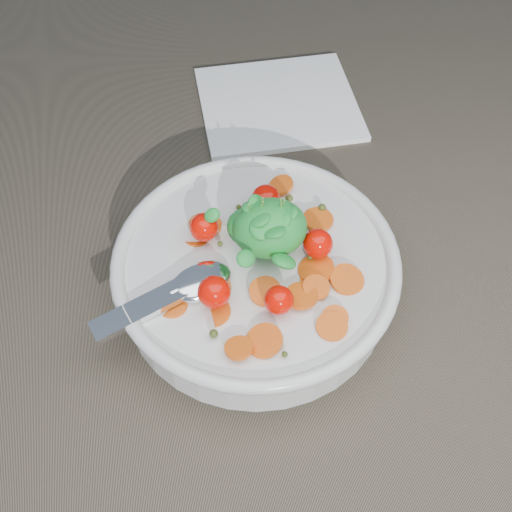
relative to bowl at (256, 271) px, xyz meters
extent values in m
plane|color=brown|center=(0.01, -0.02, -0.03)|extent=(6.00, 6.00, 0.00)
cylinder|color=silver|center=(0.00, 0.00, -0.01)|extent=(0.23, 0.23, 0.04)
torus|color=silver|center=(0.00, 0.00, 0.02)|extent=(0.24, 0.24, 0.01)
cylinder|color=silver|center=(0.00, 0.00, -0.03)|extent=(0.11, 0.11, 0.01)
cylinder|color=brown|center=(0.00, 0.00, -0.01)|extent=(0.21, 0.21, 0.03)
cylinder|color=orange|center=(0.05, -0.02, 0.02)|extent=(0.04, 0.04, 0.01)
cylinder|color=orange|center=(-0.01, -0.08, 0.02)|extent=(0.04, 0.04, 0.01)
cylinder|color=orange|center=(-0.04, -0.02, 0.02)|extent=(0.04, 0.04, 0.01)
cylinder|color=orange|center=(-0.04, -0.04, 0.01)|extent=(0.04, 0.04, 0.01)
cylinder|color=orange|center=(0.05, -0.07, 0.02)|extent=(0.03, 0.03, 0.01)
cylinder|color=orange|center=(-0.07, -0.03, 0.01)|extent=(0.03, 0.03, 0.01)
cylinder|color=orange|center=(0.06, 0.03, 0.02)|extent=(0.03, 0.03, 0.01)
cylinder|color=orange|center=(0.04, -0.08, 0.02)|extent=(0.03, 0.03, 0.01)
cylinder|color=orange|center=(0.03, -0.04, 0.02)|extent=(0.04, 0.04, 0.01)
cylinder|color=orange|center=(0.04, -0.04, 0.02)|extent=(0.02, 0.02, 0.01)
cylinder|color=orange|center=(-0.03, -0.08, 0.02)|extent=(0.03, 0.03, 0.01)
cylinder|color=orange|center=(0.04, -0.03, 0.01)|extent=(0.03, 0.03, 0.01)
cylinder|color=orange|center=(0.07, -0.04, 0.02)|extent=(0.03, 0.03, 0.01)
cylinder|color=orange|center=(0.04, 0.07, 0.02)|extent=(0.03, 0.03, 0.01)
cylinder|color=orange|center=(-0.04, 0.04, 0.02)|extent=(0.04, 0.04, 0.01)
cylinder|color=orange|center=(0.00, -0.03, 0.02)|extent=(0.03, 0.03, 0.01)
cylinder|color=orange|center=(-0.04, 0.03, 0.01)|extent=(0.03, 0.03, 0.01)
cylinder|color=orange|center=(0.05, -0.02, 0.01)|extent=(0.03, 0.03, 0.01)
cylinder|color=orange|center=(-0.04, 0.04, 0.02)|extent=(0.03, 0.03, 0.01)
sphere|color=#3A4517|center=(0.02, -0.05, 0.02)|extent=(0.01, 0.01, 0.01)
sphere|color=#3A4517|center=(-0.03, 0.02, 0.02)|extent=(0.00, 0.00, 0.00)
sphere|color=#3A4517|center=(0.02, 0.02, 0.02)|extent=(0.01, 0.01, 0.01)
sphere|color=#3A4517|center=(-0.05, -0.07, 0.02)|extent=(0.01, 0.01, 0.01)
sphere|color=#3A4517|center=(0.04, 0.04, 0.02)|extent=(0.01, 0.01, 0.01)
sphere|color=#3A4517|center=(0.04, 0.06, 0.02)|extent=(0.01, 0.01, 0.01)
sphere|color=#3A4517|center=(0.03, 0.06, 0.01)|extent=(0.01, 0.01, 0.01)
sphere|color=#3A4517|center=(-0.04, 0.04, 0.02)|extent=(0.01, 0.01, 0.01)
sphere|color=#3A4517|center=(0.07, 0.04, 0.02)|extent=(0.01, 0.01, 0.01)
sphere|color=#3A4517|center=(-0.06, -0.01, 0.01)|extent=(0.01, 0.01, 0.01)
sphere|color=#3A4517|center=(0.04, -0.01, 0.02)|extent=(0.00, 0.00, 0.00)
sphere|color=#3A4517|center=(0.00, 0.06, 0.02)|extent=(0.00, 0.00, 0.00)
sphere|color=#3A4517|center=(0.00, -0.09, 0.02)|extent=(0.00, 0.00, 0.00)
sphere|color=red|center=(0.05, -0.01, 0.03)|extent=(0.02, 0.02, 0.02)
sphere|color=red|center=(0.02, 0.05, 0.03)|extent=(0.02, 0.02, 0.02)
sphere|color=red|center=(-0.04, 0.03, 0.03)|extent=(0.02, 0.02, 0.02)
sphere|color=red|center=(-0.04, -0.04, 0.03)|extent=(0.03, 0.03, 0.03)
sphere|color=red|center=(0.01, -0.05, 0.03)|extent=(0.02, 0.02, 0.02)
ellipsoid|color=green|center=(0.01, 0.01, 0.04)|extent=(0.06, 0.05, 0.04)
ellipsoid|color=green|center=(0.00, 0.02, 0.04)|extent=(0.04, 0.04, 0.03)
ellipsoid|color=green|center=(0.01, 0.01, 0.05)|extent=(0.02, 0.02, 0.01)
ellipsoid|color=green|center=(0.01, 0.01, 0.05)|extent=(0.02, 0.02, 0.01)
ellipsoid|color=green|center=(0.03, 0.02, 0.05)|extent=(0.02, 0.02, 0.02)
ellipsoid|color=green|center=(0.01, 0.00, 0.05)|extent=(0.02, 0.02, 0.01)
ellipsoid|color=green|center=(0.01, 0.01, 0.06)|extent=(0.02, 0.02, 0.01)
ellipsoid|color=green|center=(0.01, -0.01, 0.06)|extent=(0.03, 0.03, 0.02)
ellipsoid|color=green|center=(0.02, -0.02, 0.04)|extent=(0.02, 0.02, 0.02)
ellipsoid|color=green|center=(0.00, 0.00, 0.06)|extent=(0.03, 0.03, 0.01)
ellipsoid|color=green|center=(0.01, 0.02, 0.06)|extent=(0.02, 0.02, 0.02)
ellipsoid|color=green|center=(0.03, 0.01, 0.06)|extent=(0.02, 0.02, 0.02)
ellipsoid|color=green|center=(-0.03, 0.03, 0.05)|extent=(0.02, 0.01, 0.02)
ellipsoid|color=green|center=(0.02, 0.00, 0.06)|extent=(0.03, 0.03, 0.02)
ellipsoid|color=green|center=(-0.01, -0.02, 0.05)|extent=(0.02, 0.02, 0.01)
ellipsoid|color=green|center=(0.00, 0.00, 0.06)|extent=(0.02, 0.02, 0.01)
ellipsoid|color=green|center=(-0.01, 0.03, 0.04)|extent=(0.02, 0.02, 0.01)
ellipsoid|color=green|center=(0.00, 0.02, 0.06)|extent=(0.02, 0.02, 0.01)
ellipsoid|color=green|center=(0.01, 0.01, 0.05)|extent=(0.02, 0.02, 0.01)
ellipsoid|color=green|center=(0.03, 0.01, 0.05)|extent=(0.02, 0.02, 0.02)
ellipsoid|color=green|center=(0.01, 0.01, 0.05)|extent=(0.03, 0.02, 0.02)
cylinder|color=#4C8C33|center=(0.01, 0.01, 0.05)|extent=(0.01, 0.00, 0.04)
cylinder|color=#4C8C33|center=(0.02, 0.01, 0.05)|extent=(0.01, 0.01, 0.04)
cylinder|color=#4C8C33|center=(0.02, 0.01, 0.05)|extent=(0.00, 0.00, 0.04)
cylinder|color=#4C8C33|center=(0.01, 0.02, 0.05)|extent=(0.01, 0.01, 0.04)
cylinder|color=#4C8C33|center=(0.00, 0.02, 0.05)|extent=(0.01, 0.01, 0.04)
ellipsoid|color=silver|center=(-0.05, -0.02, 0.02)|extent=(0.06, 0.05, 0.02)
cube|color=silver|center=(-0.09, -0.03, 0.02)|extent=(0.10, 0.05, 0.01)
cylinder|color=silver|center=(-0.06, -0.02, 0.02)|extent=(0.02, 0.01, 0.01)
cube|color=white|center=(0.07, 0.24, -0.03)|extent=(0.17, 0.15, 0.01)
camera|label=1|loc=(-0.06, -0.31, 0.44)|focal=45.00mm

